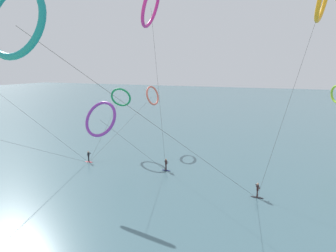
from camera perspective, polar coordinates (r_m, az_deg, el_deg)
name	(u,v)px	position (r m, az deg, el deg)	size (l,w,h in m)	color
sea_water	(258,107)	(109.55, 17.24, 3.64)	(400.00, 200.00, 0.08)	#476B75
surfer_charcoal	(257,191)	(33.80, 17.19, -12.15)	(1.40, 0.62, 1.70)	black
surfer_crimson	(89,157)	(45.27, -15.37, -5.95)	(1.40, 0.72, 1.70)	red
surfer_navy	(166,165)	(40.20, -0.40, -7.76)	(1.40, 0.63, 1.70)	navy
kite_emerald	(121,97)	(50.08, -9.27, 5.58)	(3.81, 9.73, 10.73)	#199351
kite_teal	(16,22)	(18.99, -27.80, 17.66)	(14.23, 19.50, 18.74)	teal
kite_violet	(101,119)	(32.60, -13.15, 1.36)	(6.27, 10.30, 10.45)	purple
kite_coral	(152,96)	(52.81, -3.07, 5.98)	(5.22, 15.46, 10.81)	#EA7260
kite_magenta	(151,6)	(36.69, -3.40, 22.53)	(3.02, 5.48, 23.64)	#CC288E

